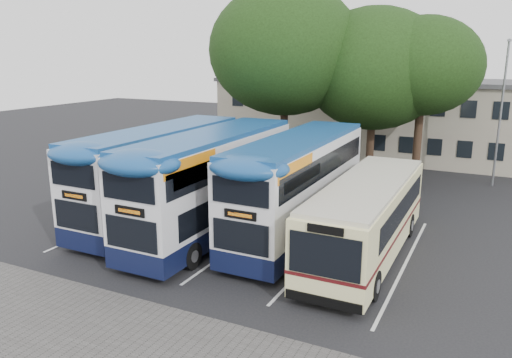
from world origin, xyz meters
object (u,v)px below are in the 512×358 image
at_px(tree_right, 424,66).
at_px(bus_single, 367,214).
at_px(tree_left, 285,50).
at_px(bus_dd_left, 161,170).
at_px(lamp_post, 502,106).
at_px(tree_mid, 374,69).
at_px(bus_dd_right, 299,183).
at_px(bus_dd_mid, 213,179).

height_order(tree_right, bus_single, tree_right).
height_order(tree_left, bus_dd_left, tree_left).
xyz_separation_m(lamp_post, bus_dd_left, (-14.84, -14.66, -2.51)).
height_order(tree_left, tree_mid, tree_left).
bearing_deg(bus_single, tree_left, 127.75).
bearing_deg(bus_dd_left, tree_mid, 59.85).
xyz_separation_m(tree_right, bus_dd_right, (-3.32, -11.83, -4.90)).
xyz_separation_m(tree_left, tree_mid, (5.30, 2.00, -1.14)).
xyz_separation_m(bus_dd_left, bus_dd_mid, (3.41, -0.61, 0.05)).
xyz_separation_m(lamp_post, tree_mid, (-7.46, -1.96, 2.17)).
relative_size(bus_dd_mid, bus_dd_right, 1.03).
bearing_deg(bus_dd_right, bus_dd_left, -173.43).
bearing_deg(tree_left, tree_mid, 20.72).
height_order(tree_right, bus_dd_left, tree_right).
xyz_separation_m(tree_mid, bus_single, (3.03, -12.77, -5.43)).
bearing_deg(bus_single, tree_right, 90.27).
distance_m(tree_mid, bus_single, 14.20).
distance_m(tree_right, bus_dd_mid, 15.72).
height_order(bus_dd_left, bus_dd_mid, bus_dd_mid).
distance_m(bus_dd_left, bus_dd_mid, 3.47).
height_order(lamp_post, tree_left, tree_left).
relative_size(tree_left, bus_single, 1.16).
distance_m(tree_left, bus_dd_mid, 12.77).
bearing_deg(bus_single, tree_mid, 103.37).
distance_m(lamp_post, bus_dd_right, 16.10).
distance_m(tree_left, bus_single, 15.12).
relative_size(tree_mid, bus_dd_mid, 0.97).
bearing_deg(tree_mid, bus_single, -76.63).
xyz_separation_m(tree_mid, tree_right, (2.97, -0.06, 0.20)).
relative_size(lamp_post, tree_left, 0.72).
relative_size(tree_left, tree_mid, 1.13).
xyz_separation_m(tree_left, bus_dd_mid, (1.33, -11.31, -5.77)).
bearing_deg(bus_dd_left, bus_dd_right, 6.57).
xyz_separation_m(lamp_post, tree_left, (-12.76, -3.97, 3.32)).
bearing_deg(tree_left, tree_right, 13.22).
relative_size(tree_mid, tree_right, 1.06).
distance_m(lamp_post, tree_left, 13.77).
bearing_deg(bus_dd_left, lamp_post, 44.65).
height_order(lamp_post, bus_dd_left, lamp_post).
height_order(lamp_post, bus_single, lamp_post).
bearing_deg(bus_dd_mid, bus_dd_right, 21.48).
bearing_deg(bus_dd_left, tree_left, 79.01).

